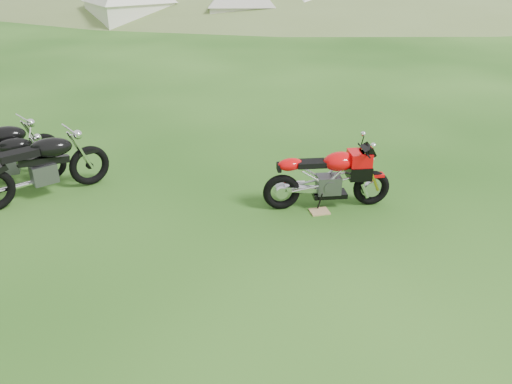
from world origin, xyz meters
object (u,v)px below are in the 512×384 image
object	(u,v)px
sport_motorcycle	(328,173)
plywood_board	(319,212)
vintage_moto_a	(41,165)
vintage_moto_b	(5,159)

from	to	relation	value
sport_motorcycle	plywood_board	distance (m)	0.57
sport_motorcycle	vintage_moto_a	distance (m)	4.29
plywood_board	vintage_moto_a	distance (m)	4.22
sport_motorcycle	vintage_moto_a	bearing A→B (deg)	169.81
vintage_moto_b	vintage_moto_a	bearing A→B (deg)	-50.26
plywood_board	vintage_moto_b	distance (m)	5.01
vintage_moto_a	vintage_moto_b	world-z (taller)	vintage_moto_a
vintage_moto_b	sport_motorcycle	bearing A→B (deg)	-28.60
sport_motorcycle	vintage_moto_b	bearing A→B (deg)	165.56
sport_motorcycle	plywood_board	bearing A→B (deg)	-126.87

